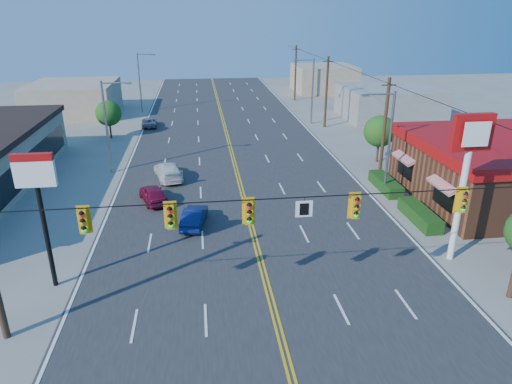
{
  "coord_description": "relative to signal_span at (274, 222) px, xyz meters",
  "views": [
    {
      "loc": [
        -3.14,
        -17.59,
        13.46
      ],
      "look_at": [
        0.41,
        10.25,
        2.2
      ],
      "focal_mm": 32.0,
      "sensor_mm": 36.0,
      "label": 1
    }
  ],
  "objects": [
    {
      "name": "streetlight_se",
      "position": [
        10.91,
        14.0,
        -0.37
      ],
      "size": [
        2.55,
        0.25,
        8.0
      ],
      "color": "gray",
      "rests_on": "ground"
    },
    {
      "name": "tree_kfc_rear",
      "position": [
        13.62,
        22.0,
        -1.95
      ],
      "size": [
        2.94,
        2.94,
        4.41
      ],
      "color": "#47301E",
      "rests_on": "ground"
    },
    {
      "name": "utility_pole_far",
      "position": [
        12.32,
        54.0,
        -0.69
      ],
      "size": [
        0.28,
        0.28,
        8.4
      ],
      "primitive_type": "cylinder",
      "color": "#47301E",
      "rests_on": "ground"
    },
    {
      "name": "car_blue",
      "position": [
        -3.62,
        10.16,
        -4.27
      ],
      "size": [
        1.94,
        3.93,
        1.24
      ],
      "primitive_type": "imported",
      "rotation": [
        0.0,
        0.0,
        2.97
      ],
      "color": "#0E1C55",
      "rests_on": "ground"
    },
    {
      "name": "car_magenta",
      "position": [
        -6.64,
        14.52,
        -4.24
      ],
      "size": [
        2.65,
        4.1,
        1.3
      ],
      "primitive_type": "imported",
      "rotation": [
        0.0,
        0.0,
        3.46
      ],
      "color": "maroon",
      "rests_on": "ground"
    },
    {
      "name": "signal_span",
      "position": [
        0.0,
        0.0,
        0.0
      ],
      "size": [
        24.32,
        0.34,
        9.0
      ],
      "color": "#47301E",
      "rests_on": "ground"
    },
    {
      "name": "utility_pole_near",
      "position": [
        12.32,
        18.0,
        -0.69
      ],
      "size": [
        0.28,
        0.28,
        8.4
      ],
      "primitive_type": "cylinder",
      "color": "#47301E",
      "rests_on": "ground"
    },
    {
      "name": "car_silver",
      "position": [
        -9.09,
        38.76,
        -4.35
      ],
      "size": [
        2.07,
        3.96,
        1.07
      ],
      "primitive_type": "imported",
      "rotation": [
        0.0,
        0.0,
        3.22
      ],
      "color": "#97969B",
      "rests_on": "ground"
    },
    {
      "name": "bld_west_far",
      "position": [
        -19.88,
        48.0,
        -2.79
      ],
      "size": [
        11.0,
        12.0,
        4.2
      ],
      "primitive_type": "cube",
      "color": "tan",
      "rests_on": "ground"
    },
    {
      "name": "tree_west",
      "position": [
        -12.88,
        34.0,
        -2.09
      ],
      "size": [
        2.8,
        2.8,
        4.2
      ],
      "color": "#47301E",
      "rests_on": "ground"
    },
    {
      "name": "streetlight_sw",
      "position": [
        -10.67,
        22.0,
        -0.37
      ],
      "size": [
        2.55,
        0.25,
        8.0
      ],
      "color": "gray",
      "rests_on": "ground"
    },
    {
      "name": "pizza_hut_sign",
      "position": [
        -10.88,
        4.0,
        0.3
      ],
      "size": [
        1.9,
        0.3,
        6.85
      ],
      "color": "black",
      "rests_on": "ground"
    },
    {
      "name": "road",
      "position": [
        0.12,
        20.0,
        -4.86
      ],
      "size": [
        20.0,
        120.0,
        0.06
      ],
      "primitive_type": "cube",
      "color": "#2D2D30",
      "rests_on": "ground"
    },
    {
      "name": "kfc",
      "position": [
        20.02,
        12.0,
        -2.51
      ],
      "size": [
        16.3,
        12.4,
        4.7
      ],
      "color": "brown",
      "rests_on": "ground"
    },
    {
      "name": "streetlight_ne",
      "position": [
        10.91,
        38.0,
        -0.37
      ],
      "size": [
        2.55,
        0.25,
        8.0
      ],
      "color": "gray",
      "rests_on": "ground"
    },
    {
      "name": "streetlight_nw",
      "position": [
        -10.67,
        48.0,
        -0.37
      ],
      "size": [
        2.55,
        0.25,
        8.0
      ],
      "color": "gray",
      "rests_on": "ground"
    },
    {
      "name": "utility_pole_mid",
      "position": [
        12.32,
        36.0,
        -0.69
      ],
      "size": [
        0.28,
        0.28,
        8.4
      ],
      "primitive_type": "cylinder",
      "color": "#47301E",
      "rests_on": "ground"
    },
    {
      "name": "ground",
      "position": [
        0.12,
        0.0,
        -4.89
      ],
      "size": [
        160.0,
        160.0,
        0.0
      ],
      "primitive_type": "plane",
      "color": "gray",
      "rests_on": "ground"
    },
    {
      "name": "kfc_pylon",
      "position": [
        11.12,
        4.0,
        1.16
      ],
      "size": [
        2.2,
        0.36,
        8.5
      ],
      "color": "white",
      "rests_on": "ground"
    },
    {
      "name": "car_white",
      "position": [
        -5.8,
        19.58,
        -4.19
      ],
      "size": [
        2.95,
        5.08,
        1.38
      ],
      "primitive_type": "imported",
      "rotation": [
        0.0,
        0.0,
        3.37
      ],
      "color": "silver",
      "rests_on": "ground"
    },
    {
      "name": "bld_east_mid",
      "position": [
        22.12,
        40.0,
        -2.89
      ],
      "size": [
        12.0,
        10.0,
        4.0
      ],
      "primitive_type": "cube",
      "color": "gray",
      "rests_on": "ground"
    },
    {
      "name": "bld_east_far",
      "position": [
        19.12,
        62.0,
        -2.69
      ],
      "size": [
        10.0,
        10.0,
        4.4
      ],
      "primitive_type": "cube",
      "color": "tan",
      "rests_on": "ground"
    }
  ]
}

